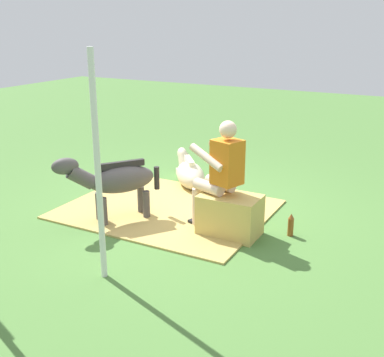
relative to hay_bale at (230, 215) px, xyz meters
name	(u,v)px	position (x,y,z in m)	size (l,w,h in m)	color
ground_plane	(185,212)	(0.81, -0.37, -0.24)	(24.00, 24.00, 0.00)	#4C7A38
hay_patch	(167,209)	(1.05, -0.31, -0.23)	(2.64, 2.10, 0.02)	tan
hay_bale	(230,215)	(0.00, 0.00, 0.00)	(0.70, 0.46, 0.49)	tan
person_seated	(220,171)	(0.16, -0.04, 0.52)	(0.72, 0.55, 1.37)	beige
pony_standing	(115,180)	(1.43, 0.31, 0.30)	(0.93, 1.16, 0.90)	#4C4747
pony_lying	(189,172)	(1.30, -1.39, -0.05)	(1.05, 1.21, 0.42)	beige
soda_bottle	(291,225)	(-0.65, -0.30, -0.11)	(0.07, 0.07, 0.28)	brown
tent_pole_left	(98,170)	(0.70, 1.50, 0.86)	(0.06, 0.06, 2.22)	silver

